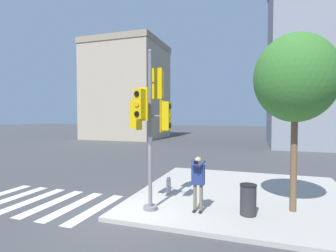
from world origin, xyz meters
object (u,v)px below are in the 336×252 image
at_px(person_photographer, 198,179).
at_px(street_tree, 295,79).
at_px(fire_hydrant, 169,186).
at_px(traffic_signal_pole, 150,115).
at_px(trash_bin, 248,200).

relative_size(person_photographer, street_tree, 0.31).
bearing_deg(street_tree, fire_hydrant, 173.61).
relative_size(traffic_signal_pole, fire_hydrant, 7.74).
xyz_separation_m(person_photographer, street_tree, (2.87, 1.00, 3.16)).
relative_size(street_tree, trash_bin, 5.91).
bearing_deg(person_photographer, trash_bin, 7.34).
bearing_deg(trash_bin, fire_hydrant, 156.72).
bearing_deg(street_tree, trash_bin, -149.28).
relative_size(person_photographer, trash_bin, 1.84).
relative_size(traffic_signal_pole, person_photographer, 2.95).
bearing_deg(fire_hydrant, person_photographer, -45.18).
relative_size(street_tree, fire_hydrant, 8.42).
bearing_deg(fire_hydrant, street_tree, -6.39).
bearing_deg(street_tree, person_photographer, -160.83).
height_order(street_tree, trash_bin, street_tree).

